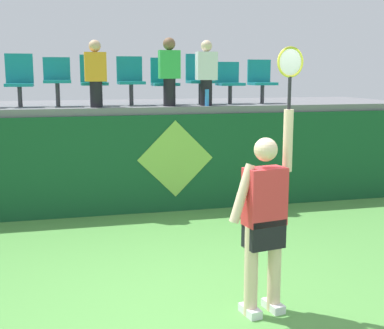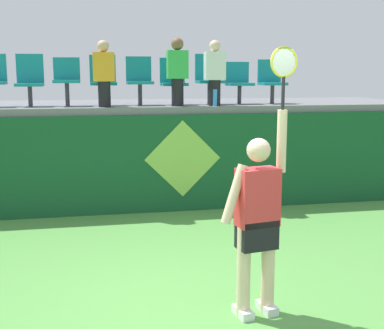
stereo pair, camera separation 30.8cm
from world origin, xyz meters
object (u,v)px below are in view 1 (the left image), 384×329
(stadium_chair_6, at_px, (199,77))
(stadium_chair_3, at_px, (94,78))
(stadium_chair_7, at_px, (229,81))
(spectator_2, at_px, (169,70))
(tennis_player, at_px, (265,216))
(stadium_chair_5, at_px, (164,79))
(stadium_chair_8, at_px, (261,80))
(stadium_chair_4, at_px, (130,78))
(spectator_0, at_px, (206,72))
(spectator_1, at_px, (96,73))
(water_bottle, at_px, (207,98))
(stadium_chair_2, at_px, (57,78))
(stadium_chair_1, at_px, (19,79))

(stadium_chair_6, bearing_deg, stadium_chair_3, 179.99)
(stadium_chair_7, relative_size, spectator_2, 0.66)
(tennis_player, xyz_separation_m, stadium_chair_5, (-0.04, 4.62, 1.21))
(stadium_chair_8, bearing_deg, stadium_chair_7, -179.58)
(stadium_chair_4, bearing_deg, spectator_0, -20.44)
(tennis_player, bearing_deg, stadium_chair_4, 97.73)
(stadium_chair_4, bearing_deg, stadium_chair_8, -0.02)
(stadium_chair_3, xyz_separation_m, stadium_chair_6, (1.84, -0.00, 0.02))
(stadium_chair_6, height_order, spectator_1, spectator_1)
(stadium_chair_7, xyz_separation_m, spectator_0, (-0.55, -0.45, 0.15))
(spectator_2, bearing_deg, water_bottle, -11.68)
(stadium_chair_2, height_order, stadium_chair_5, stadium_chair_5)
(stadium_chair_4, relative_size, spectator_2, 0.74)
(stadium_chair_6, relative_size, spectator_2, 0.78)
(stadium_chair_4, bearing_deg, stadium_chair_7, -0.17)
(tennis_player, distance_m, stadium_chair_4, 4.82)
(stadium_chair_3, distance_m, stadium_chair_8, 3.00)
(water_bottle, relative_size, spectator_1, 0.26)
(water_bottle, height_order, stadium_chair_6, stadium_chair_6)
(stadium_chair_3, relative_size, stadium_chair_5, 1.05)
(stadium_chair_1, relative_size, stadium_chair_7, 1.16)
(stadium_chair_5, bearing_deg, tennis_player, -89.55)
(stadium_chair_4, relative_size, stadium_chair_5, 1.02)
(water_bottle, distance_m, stadium_chair_3, 1.93)
(stadium_chair_1, distance_m, stadium_chair_5, 2.40)
(stadium_chair_1, xyz_separation_m, spectator_2, (2.40, -0.44, 0.14))
(stadium_chair_3, distance_m, spectator_2, 1.29)
(stadium_chair_6, bearing_deg, stadium_chair_4, -179.81)
(stadium_chair_1, height_order, spectator_1, spectator_1)
(stadium_chair_6, relative_size, stadium_chair_8, 1.12)
(stadium_chair_6, height_order, stadium_chair_7, stadium_chair_6)
(tennis_player, xyz_separation_m, stadium_chair_2, (-1.84, 4.61, 1.23))
(water_bottle, relative_size, stadium_chair_3, 0.33)
(tennis_player, height_order, stadium_chair_7, tennis_player)
(stadium_chair_7, bearing_deg, tennis_player, -103.91)
(stadium_chair_5, height_order, spectator_2, spectator_2)
(stadium_chair_3, relative_size, spectator_0, 0.78)
(water_bottle, xyz_separation_m, spectator_2, (-0.61, 0.13, 0.45))
(stadium_chair_2, relative_size, stadium_chair_5, 1.00)
(stadium_chair_1, xyz_separation_m, stadium_chair_3, (1.20, -0.00, 0.00))
(stadium_chair_2, relative_size, spectator_1, 0.76)
(water_bottle, bearing_deg, stadium_chair_3, 162.80)
(spectator_0, distance_m, spectator_1, 1.84)
(stadium_chair_2, bearing_deg, spectator_1, -36.22)
(stadium_chair_6, xyz_separation_m, stadium_chair_7, (0.55, -0.01, -0.07))
(stadium_chair_1, xyz_separation_m, stadium_chair_4, (1.81, -0.01, 0.00))
(tennis_player, height_order, stadium_chair_8, tennis_player)
(stadium_chair_1, relative_size, stadium_chair_3, 1.01)
(spectator_2, bearing_deg, stadium_chair_1, 169.65)
(stadium_chair_4, bearing_deg, spectator_1, -144.10)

